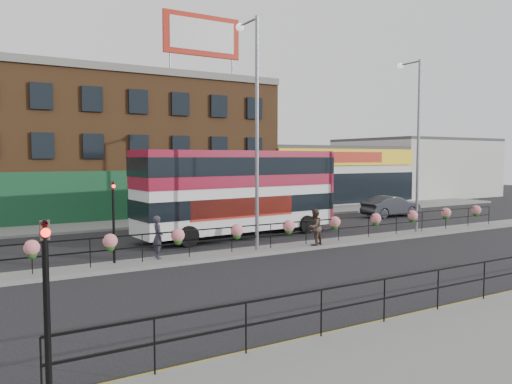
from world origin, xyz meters
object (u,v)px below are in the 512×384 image
lamp_column_west (254,113)px  lamp_column_east (415,130)px  pedestrian_a (158,237)px  pedestrian_b (315,227)px  car (391,206)px  double_decker_bus (240,184)px

lamp_column_west → lamp_column_east: bearing=0.5°
pedestrian_a → pedestrian_b: bearing=-91.6°
car → pedestrian_a: pedestrian_a is taller
car → lamp_column_west: 17.59m
double_decker_bus → lamp_column_west: 5.60m
double_decker_bus → lamp_column_east: bearing=-24.6°
lamp_column_west → lamp_column_east: (10.43, 0.09, -0.49)m
double_decker_bus → pedestrian_a: double_decker_bus is taller
double_decker_bus → lamp_column_east: 10.20m
lamp_column_west → pedestrian_a: bearing=179.3°
car → lamp_column_east: lamp_column_east is taller
pedestrian_a → pedestrian_b: size_ratio=1.03×
double_decker_bus → lamp_column_west: (-1.54, -4.16, 3.42)m
pedestrian_a → pedestrian_b: 7.46m
pedestrian_a → double_decker_bus: bearing=-51.5°
car → lamp_column_east: (-4.93, -6.46, 5.03)m
car → lamp_column_west: lamp_column_west is taller
double_decker_bus → car: 14.18m
pedestrian_b → lamp_column_west: size_ratio=0.17×
lamp_column_west → car: bearing=23.1°
double_decker_bus → lamp_column_east: (8.89, -4.06, 2.93)m
car → lamp_column_west: size_ratio=0.44×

